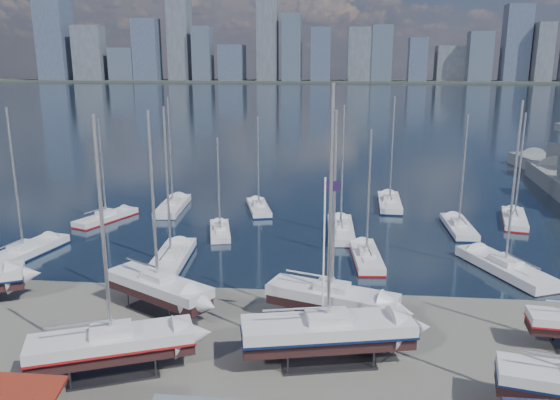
# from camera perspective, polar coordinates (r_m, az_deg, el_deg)

# --- Properties ---
(ground) EXTENTS (1400.00, 1400.00, 0.00)m
(ground) POSITION_cam_1_polar(r_m,az_deg,el_deg) (38.30, 2.65, -15.47)
(ground) COLOR #605E59
(ground) RESTS_ON ground
(water) EXTENTS (1400.00, 600.00, 0.40)m
(water) POSITION_cam_1_polar(r_m,az_deg,el_deg) (343.84, 5.57, 10.75)
(water) COLOR #172235
(water) RESTS_ON ground
(far_shore) EXTENTS (1400.00, 80.00, 2.20)m
(far_shore) POSITION_cam_1_polar(r_m,az_deg,el_deg) (603.58, 5.72, 12.22)
(far_shore) COLOR #2D332D
(far_shore) RESTS_ON ground
(skyline) EXTENTS (639.14, 43.80, 107.69)m
(skyline) POSITION_cam_1_polar(r_m,az_deg,el_deg) (597.49, 5.03, 15.87)
(skyline) COLOR #475166
(skyline) RESTS_ON far_shore
(sailboat_cradle_1) EXTENTS (10.32, 6.34, 16.15)m
(sailboat_cradle_1) POSITION_cam_1_polar(r_m,az_deg,el_deg) (36.26, -17.14, -14.19)
(sailboat_cradle_1) COLOR #2D2D33
(sailboat_cradle_1) RESTS_ON ground
(sailboat_cradle_2) EXTENTS (9.61, 7.19, 15.67)m
(sailboat_cradle_2) POSITION_cam_1_polar(r_m,az_deg,el_deg) (43.87, -12.63, -8.84)
(sailboat_cradle_2) COLOR #2D2D33
(sailboat_cradle_2) RESTS_ON ground
(sailboat_cradle_3) EXTENTS (11.51, 5.46, 17.80)m
(sailboat_cradle_3) POSITION_cam_1_polar(r_m,az_deg,el_deg) (36.12, 5.00, -13.54)
(sailboat_cradle_3) COLOR #2D2D33
(sailboat_cradle_3) RESTS_ON ground
(sailboat_cradle_4) EXTENTS (10.04, 5.75, 15.82)m
(sailboat_cradle_4) POSITION_cam_1_polar(r_m,az_deg,el_deg) (41.09, 5.43, -10.15)
(sailboat_cradle_4) COLOR #2D2D33
(sailboat_cradle_4) RESTS_ON ground
(sailboat_moored_0) EXTENTS (5.07, 10.84, 15.64)m
(sailboat_moored_0) POSITION_cam_1_polar(r_m,az_deg,el_deg) (60.78, -25.20, -5.14)
(sailboat_moored_0) COLOR black
(sailboat_moored_0) RESTS_ON water
(sailboat_moored_1) EXTENTS (5.70, 9.12, 13.23)m
(sailboat_moored_1) POSITION_cam_1_polar(r_m,az_deg,el_deg) (70.86, -17.70, -1.85)
(sailboat_moored_1) COLOR black
(sailboat_moored_1) RESTS_ON water
(sailboat_moored_2) EXTENTS (3.54, 10.47, 15.55)m
(sailboat_moored_2) POSITION_cam_1_polar(r_m,az_deg,el_deg) (73.96, -11.13, -0.78)
(sailboat_moored_2) COLOR black
(sailboat_moored_2) RESTS_ON water
(sailboat_moored_3) EXTENTS (3.58, 10.75, 15.84)m
(sailboat_moored_3) POSITION_cam_1_polar(r_m,az_deg,el_deg) (54.25, -11.30, -6.26)
(sailboat_moored_3) COLOR black
(sailboat_moored_3) RESTS_ON water
(sailboat_moored_4) EXTENTS (3.85, 7.95, 11.58)m
(sailboat_moored_4) POSITION_cam_1_polar(r_m,az_deg,el_deg) (62.55, -6.29, -3.31)
(sailboat_moored_4) COLOR black
(sailboat_moored_4) RESTS_ON water
(sailboat_moored_5) EXTENTS (4.59, 9.02, 12.99)m
(sailboat_moored_5) POSITION_cam_1_polar(r_m,az_deg,el_deg) (72.13, -2.25, -0.91)
(sailboat_moored_5) COLOR black
(sailboat_moored_5) RESTS_ON water
(sailboat_moored_6) EXTENTS (3.20, 9.24, 13.57)m
(sailboat_moored_6) POSITION_cam_1_polar(r_m,az_deg,el_deg) (54.73, 9.00, -5.97)
(sailboat_moored_6) COLOR black
(sailboat_moored_6) RESTS_ON water
(sailboat_moored_7) EXTENTS (3.11, 10.19, 15.28)m
(sailboat_moored_7) POSITION_cam_1_polar(r_m,az_deg,el_deg) (62.73, 6.35, -3.26)
(sailboat_moored_7) COLOR black
(sailboat_moored_7) RESTS_ON water
(sailboat_moored_8) EXTENTS (3.31, 10.48, 15.51)m
(sailboat_moored_8) POSITION_cam_1_polar(r_m,az_deg,el_deg) (75.90, 11.37, -0.42)
(sailboat_moored_8) COLOR black
(sailboat_moored_8) RESTS_ON water
(sailboat_moored_9) EXTENTS (7.24, 11.29, 16.59)m
(sailboat_moored_9) POSITION_cam_1_polar(r_m,az_deg,el_deg) (55.11, 22.44, -6.74)
(sailboat_moored_9) COLOR black
(sailboat_moored_9) RESTS_ON water
(sailboat_moored_10) EXTENTS (2.69, 9.42, 14.06)m
(sailboat_moored_10) POSITION_cam_1_polar(r_m,az_deg,el_deg) (66.85, 18.16, -2.82)
(sailboat_moored_10) COLOR black
(sailboat_moored_10) RESTS_ON water
(sailboat_moored_11) EXTENTS (4.72, 9.72, 14.00)m
(sailboat_moored_11) POSITION_cam_1_polar(r_m,az_deg,el_deg) (72.65, 23.28, -1.95)
(sailboat_moored_11) COLOR black
(sailboat_moored_11) RESTS_ON water
(flagpole) EXTENTS (1.03, 0.12, 11.64)m
(flagpole) POSITION_cam_1_polar(r_m,az_deg,el_deg) (37.14, 4.73, -5.15)
(flagpole) COLOR white
(flagpole) RESTS_ON ground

